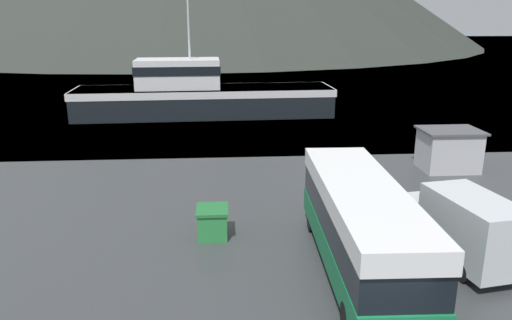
% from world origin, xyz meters
% --- Properties ---
extents(water_surface, '(240.00, 240.00, 0.00)m').
position_xyz_m(water_surface, '(0.00, 140.49, 0.00)').
color(water_surface, slate).
rests_on(water_surface, ground).
extents(tour_bus, '(2.87, 10.13, 3.22)m').
position_xyz_m(tour_bus, '(0.80, 5.49, 1.82)').
color(tour_bus, '#146B3D').
rests_on(tour_bus, ground).
extents(delivery_van, '(2.88, 5.87, 2.64)m').
position_xyz_m(delivery_van, '(4.81, 6.05, 1.38)').
color(delivery_van, silver).
rests_on(delivery_van, ground).
extents(fishing_boat, '(23.11, 6.21, 11.30)m').
position_xyz_m(fishing_boat, '(-5.86, 34.58, 1.92)').
color(fishing_boat, black).
rests_on(fishing_boat, water_surface).
extents(storage_bin, '(1.30, 1.45, 1.23)m').
position_xyz_m(storage_bin, '(-4.41, 8.74, 0.63)').
color(storage_bin, '#287F3D').
rests_on(storage_bin, ground).
extents(dock_kiosk, '(3.39, 2.67, 2.42)m').
position_xyz_m(dock_kiosk, '(9.28, 17.03, 1.22)').
color(dock_kiosk, '#B2B2B7').
rests_on(dock_kiosk, ground).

